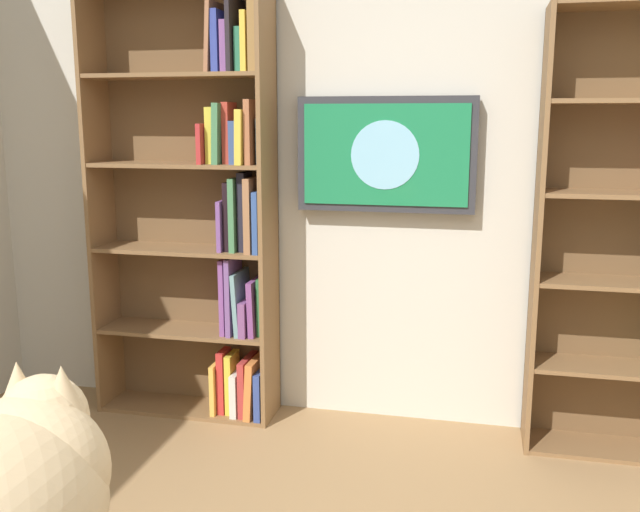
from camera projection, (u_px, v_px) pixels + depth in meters
The scene contains 3 objects.
wall_back at pixel (400, 155), 3.41m from camera, with size 4.52×0.06×2.70m, color beige.
bookshelf_right at pixel (208, 213), 3.51m from camera, with size 0.93×0.28×2.17m.
wall_mounted_tv at pixel (386, 155), 3.34m from camera, with size 0.86×0.07×0.55m.
Camera 1 is at (-0.39, 1.21, 1.53)m, focal length 39.07 mm.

